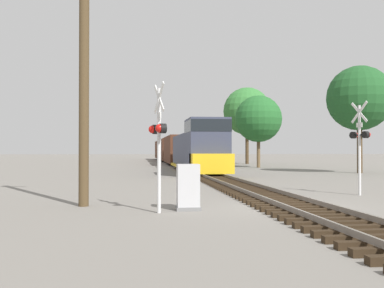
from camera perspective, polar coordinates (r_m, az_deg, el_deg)
name	(u,v)px	position (r m, az deg, el deg)	size (l,w,h in m)	color
ground_plane	(291,208)	(15.65, 12.41, -7.90)	(400.00, 400.00, 0.00)	slate
rail_track_bed	(291,204)	(15.63, 12.41, -7.41)	(2.60, 160.00, 0.31)	black
freight_train	(174,150)	(63.66, -2.30, -0.78)	(2.96, 67.88, 4.28)	#33384C
crossing_signal_near	(158,136)	(13.91, -4.30, 1.05)	(0.54, 1.01, 4.03)	silver
crossing_signal_far	(360,140)	(20.66, 20.54, 0.51)	(0.58, 1.00, 4.04)	silver
relay_cabinet	(188,187)	(14.59, -0.50, -5.54)	(0.78, 0.64, 1.49)	slate
utility_pole	(84,61)	(16.28, -13.55, 10.16)	(1.80, 0.35, 9.87)	#4C3A23
tree_far_right	(359,98)	(40.69, 20.49, 5.45)	(5.48, 5.48, 9.09)	#473521
tree_mid_background	(258,119)	(50.64, 8.43, 3.17)	(5.22, 5.22, 8.05)	brown
tree_deep_background	(247,111)	(63.73, 7.00, 4.14)	(6.67, 6.67, 10.76)	#473521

